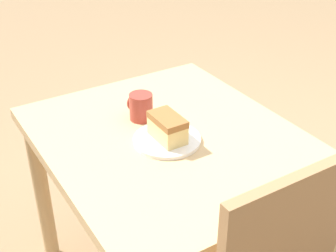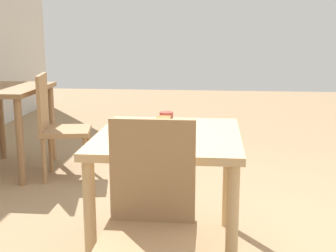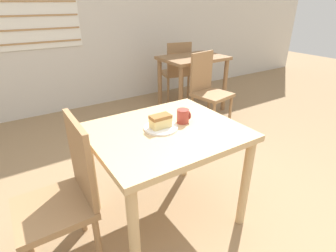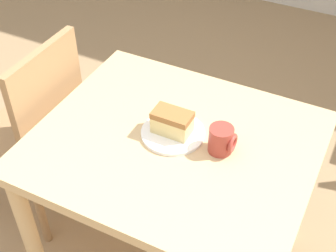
# 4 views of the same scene
# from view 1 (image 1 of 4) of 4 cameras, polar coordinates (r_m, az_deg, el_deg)

# --- Properties ---
(ground_plane) EXTENTS (14.00, 14.00, 0.00)m
(ground_plane) POSITION_cam_1_polar(r_m,az_deg,el_deg) (2.21, 10.21, -13.03)
(ground_plane) COLOR #997A56
(dining_table_near) EXTENTS (0.92, 0.79, 0.71)m
(dining_table_near) POSITION_cam_1_polar(r_m,az_deg,el_deg) (1.57, 0.34, -4.62)
(dining_table_near) COLOR tan
(dining_table_near) RESTS_ON ground_plane
(plate) EXTENTS (0.22, 0.22, 0.01)m
(plate) POSITION_cam_1_polar(r_m,az_deg,el_deg) (1.48, -0.12, -1.68)
(plate) COLOR white
(plate) RESTS_ON dining_table_near
(cake_slice) EXTENTS (0.13, 0.08, 0.08)m
(cake_slice) POSITION_cam_1_polar(r_m,az_deg,el_deg) (1.46, -0.07, -0.19)
(cake_slice) COLOR #E0C67F
(cake_slice) RESTS_ON plate
(coffee_mug) EXTENTS (0.09, 0.08, 0.09)m
(coffee_mug) POSITION_cam_1_polar(r_m,az_deg,el_deg) (1.59, -3.37, 2.41)
(coffee_mug) COLOR #9E382D
(coffee_mug) RESTS_ON dining_table_near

